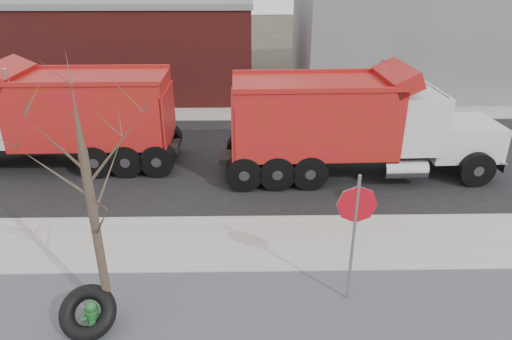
{
  "coord_description": "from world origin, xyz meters",
  "views": [
    {
      "loc": [
        -0.18,
        -10.31,
        7.12
      ],
      "look_at": [
        0.04,
        2.14,
        1.4
      ],
      "focal_mm": 32.0,
      "sensor_mm": 36.0,
      "label": 1
    }
  ],
  "objects_px": {
    "dump_truck_red_a": "(350,122)",
    "truck_tire": "(88,313)",
    "stop_sign": "(355,219)",
    "dump_truck_red_b": "(59,115)",
    "fire_hydrant": "(93,319)"
  },
  "relations": [
    {
      "from": "fire_hydrant",
      "to": "stop_sign",
      "type": "bearing_deg",
      "value": -4.47
    },
    {
      "from": "truck_tire",
      "to": "fire_hydrant",
      "type": "bearing_deg",
      "value": -20.32
    },
    {
      "from": "fire_hydrant",
      "to": "dump_truck_red_b",
      "type": "xyz_separation_m",
      "value": [
        -3.7,
        8.78,
        1.61
      ]
    },
    {
      "from": "stop_sign",
      "to": "dump_truck_red_a",
      "type": "relative_size",
      "value": 0.32
    },
    {
      "from": "fire_hydrant",
      "to": "dump_truck_red_b",
      "type": "bearing_deg",
      "value": 98.48
    },
    {
      "from": "fire_hydrant",
      "to": "dump_truck_red_b",
      "type": "distance_m",
      "value": 9.66
    },
    {
      "from": "fire_hydrant",
      "to": "stop_sign",
      "type": "distance_m",
      "value": 5.85
    },
    {
      "from": "stop_sign",
      "to": "dump_truck_red_a",
      "type": "distance_m",
      "value": 6.95
    },
    {
      "from": "stop_sign",
      "to": "dump_truck_red_b",
      "type": "height_order",
      "value": "dump_truck_red_b"
    },
    {
      "from": "fire_hydrant",
      "to": "dump_truck_red_a",
      "type": "distance_m",
      "value": 10.47
    },
    {
      "from": "dump_truck_red_a",
      "to": "dump_truck_red_b",
      "type": "height_order",
      "value": "dump_truck_red_a"
    },
    {
      "from": "fire_hydrant",
      "to": "truck_tire",
      "type": "distance_m",
      "value": 0.17
    },
    {
      "from": "dump_truck_red_b",
      "to": "dump_truck_red_a",
      "type": "bearing_deg",
      "value": 173.83
    },
    {
      "from": "stop_sign",
      "to": "fire_hydrant",
      "type": "bearing_deg",
      "value": -147.3
    },
    {
      "from": "dump_truck_red_a",
      "to": "truck_tire",
      "type": "bearing_deg",
      "value": -133.37
    }
  ]
}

